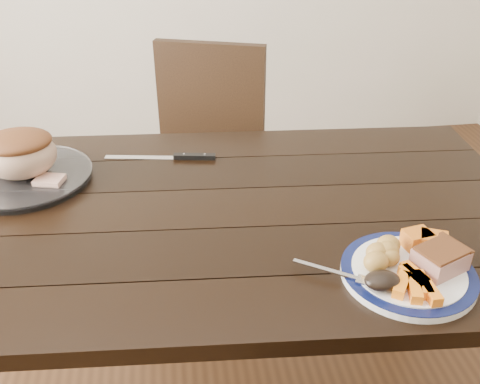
{
  "coord_description": "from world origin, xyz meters",
  "views": [
    {
      "loc": [
        -0.07,
        -1.11,
        1.45
      ],
      "look_at": [
        0.08,
        -0.02,
        0.8
      ],
      "focal_mm": 40.0,
      "sensor_mm": 36.0,
      "label": 1
    }
  ],
  "objects": [
    {
      "name": "dinner_plate",
      "position": [
        0.38,
        -0.32,
        0.76
      ],
      "size": [
        0.27,
        0.27,
        0.02
      ],
      "primitive_type": "cylinder",
      "color": "white",
      "rests_on": "dining_table"
    },
    {
      "name": "carrot_batons",
      "position": [
        0.37,
        -0.37,
        0.78
      ],
      "size": [
        0.09,
        0.12,
        0.02
      ],
      "color": "orange",
      "rests_on": "dinner_plate"
    },
    {
      "name": "plate_rim",
      "position": [
        0.38,
        -0.32,
        0.77
      ],
      "size": [
        0.27,
        0.27,
        0.02
      ],
      "primitive_type": "torus",
      "color": "#0C123C",
      "rests_on": "dinner_plate"
    },
    {
      "name": "serving_platter",
      "position": [
        -0.47,
        0.2,
        0.76
      ],
      "size": [
        0.34,
        0.34,
        0.02
      ],
      "primitive_type": "cylinder",
      "color": "white",
      "rests_on": "dining_table"
    },
    {
      "name": "roasted_potatoes",
      "position": [
        0.34,
        -0.29,
        0.79
      ],
      "size": [
        0.1,
        0.1,
        0.04
      ],
      "color": "gold",
      "rests_on": "dinner_plate"
    },
    {
      "name": "dark_mushroom",
      "position": [
        0.31,
        -0.36,
        0.79
      ],
      "size": [
        0.07,
        0.05,
        0.03
      ],
      "primitive_type": "ellipsoid",
      "color": "black",
      "rests_on": "dinner_plate"
    },
    {
      "name": "carving_knife",
      "position": [
        -0.05,
        0.28,
        0.76
      ],
      "size": [
        0.32,
        0.07,
        0.01
      ],
      "rotation": [
        0.0,
        0.0,
        -0.17
      ],
      "color": "silver",
      "rests_on": "dining_table"
    },
    {
      "name": "dining_table",
      "position": [
        0.0,
        0.0,
        0.66
      ],
      "size": [
        1.66,
        1.01,
        0.75
      ],
      "rotation": [
        0.0,
        0.0,
        -0.07
      ],
      "color": "black",
      "rests_on": "ground"
    },
    {
      "name": "roast_joint",
      "position": [
        -0.47,
        0.2,
        0.83
      ],
      "size": [
        0.19,
        0.16,
        0.12
      ],
      "primitive_type": "ellipsoid",
      "color": "tan",
      "rests_on": "serving_platter"
    },
    {
      "name": "chair_far",
      "position": [
        0.05,
        0.73,
        0.52
      ],
      "size": [
        0.54,
        0.54,
        0.93
      ],
      "rotation": [
        0.0,
        0.0,
        2.81
      ],
      "color": "black",
      "rests_on": "ground"
    },
    {
      "name": "fork",
      "position": [
        0.24,
        -0.32,
        0.77
      ],
      "size": [
        0.16,
        0.11,
        0.0
      ],
      "rotation": [
        0.0,
        0.0,
        -0.59
      ],
      "color": "silver",
      "rests_on": "dinner_plate"
    },
    {
      "name": "cut_slice",
      "position": [
        -0.39,
        0.15,
        0.78
      ],
      "size": [
        0.08,
        0.07,
        0.02
      ],
      "primitive_type": "cube",
      "rotation": [
        0.0,
        0.0,
        -0.27
      ],
      "color": "tan",
      "rests_on": "serving_platter"
    },
    {
      "name": "pumpkin_wedges",
      "position": [
        0.44,
        -0.26,
        0.79
      ],
      "size": [
        0.1,
        0.07,
        0.04
      ],
      "color": "orange",
      "rests_on": "dinner_plate"
    },
    {
      "name": "pork_slice",
      "position": [
        0.44,
        -0.32,
        0.79
      ],
      "size": [
        0.12,
        0.11,
        0.04
      ],
      "primitive_type": "cube",
      "rotation": [
        0.0,
        0.0,
        0.4
      ],
      "color": "tan",
      "rests_on": "dinner_plate"
    }
  ]
}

